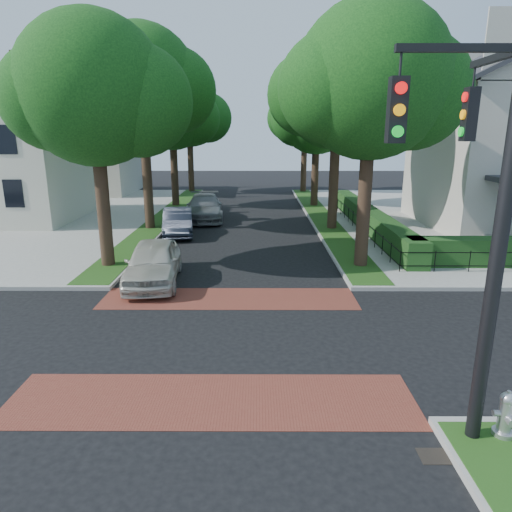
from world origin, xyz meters
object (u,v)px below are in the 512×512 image
at_px(fire_hydrant, 506,415).
at_px(traffic_signal, 488,195).
at_px(parked_car_middle, 178,222).
at_px(parked_car_rear, 205,207).
at_px(parked_car_front, 153,262).

bearing_deg(fire_hydrant, traffic_signal, 161.03).
height_order(parked_car_middle, parked_car_rear, parked_car_rear).
height_order(traffic_signal, parked_car_rear, traffic_signal).
bearing_deg(fire_hydrant, parked_car_front, 127.15).
bearing_deg(parked_car_rear, traffic_signal, -77.68).
bearing_deg(parked_car_front, parked_car_middle, 87.93).
relative_size(parked_car_front, fire_hydrant, 5.13).
bearing_deg(parked_car_middle, parked_car_front, -95.51).
xyz_separation_m(traffic_signal, parked_car_rear, (-7.46, 22.86, -3.86)).
xyz_separation_m(parked_car_middle, parked_car_rear, (1.00, 4.72, 0.08)).
bearing_deg(parked_car_front, fire_hydrant, -53.13).
xyz_separation_m(parked_car_middle, fire_hydrant, (9.25, -18.33, -0.16)).
bearing_deg(traffic_signal, parked_car_middle, 115.01).
distance_m(parked_car_rear, fire_hydrant, 24.48).
bearing_deg(parked_car_rear, parked_car_middle, -107.74).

